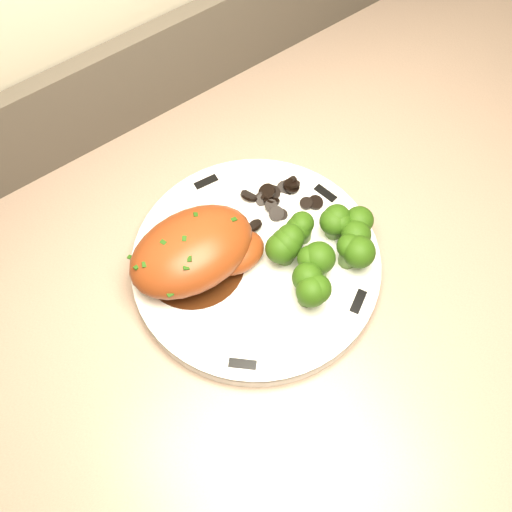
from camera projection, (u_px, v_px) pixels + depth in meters
plate at (256, 264)px, 0.67m from camera, size 0.29×0.29×0.02m
rim_accent_0 at (325, 193)px, 0.70m from camera, size 0.02×0.03×0.00m
rim_accent_1 at (206, 182)px, 0.71m from camera, size 0.03×0.01×0.00m
rim_accent_2 at (148, 280)px, 0.65m from camera, size 0.02×0.03×0.00m
rim_accent_3 at (243, 364)px, 0.61m from camera, size 0.03×0.03×0.00m
rim_accent_4 at (358, 302)px, 0.64m from camera, size 0.03×0.02×0.00m
gravy_pool at (194, 263)px, 0.66m from camera, size 0.11×0.11×0.00m
chicken_breast at (197, 251)px, 0.64m from camera, size 0.14×0.09×0.05m
mushroom_pile at (277, 206)px, 0.69m from camera, size 0.08×0.06×0.02m
broccoli_florets at (323, 246)px, 0.64m from camera, size 0.11×0.09×0.04m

